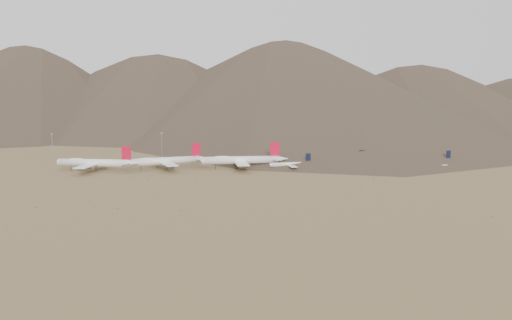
{
  "coord_description": "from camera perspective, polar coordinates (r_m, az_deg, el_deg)",
  "views": [
    {
      "loc": [
        -38.43,
        -462.01,
        71.59
      ],
      "look_at": [
        18.98,
        30.0,
        8.13
      ],
      "focal_mm": 40.0,
      "sensor_mm": 36.0,
      "label": 1
    }
  ],
  "objects": [
    {
      "name": "mast_far_west",
      "position": [
        603.23,
        -19.71,
        1.41
      ],
      "size": [
        2.0,
        0.6,
        25.7
      ],
      "color": "gray",
      "rests_on": "ground"
    },
    {
      "name": "desert_scrub",
      "position": [
        387.8,
        -5.54,
        -3.33
      ],
      "size": [
        434.05,
        173.21,
        0.79
      ],
      "color": "olive",
      "rests_on": "ground"
    },
    {
      "name": "ground",
      "position": [
        469.1,
        -1.88,
        -1.48
      ],
      "size": [
        3000.0,
        3000.0,
        0.0
      ],
      "primitive_type": "plane",
      "color": "#967E4D",
      "rests_on": "ground"
    },
    {
      "name": "mast_east",
      "position": [
        623.1,
        9.06,
        1.93
      ],
      "size": [
        2.0,
        0.6,
        25.7
      ],
      "color": "gray",
      "rests_on": "ground"
    },
    {
      "name": "narrowbody_b",
      "position": [
        517.55,
        8.78,
        -0.18
      ],
      "size": [
        46.88,
        33.56,
        15.46
      ],
      "rotation": [
        0.0,
        0.0,
        0.03
      ],
      "color": "white",
      "rests_on": "ground"
    },
    {
      "name": "narrowbody_a",
      "position": [
        500.05,
        3.61,
        -0.43
      ],
      "size": [
        41.62,
        30.05,
        13.74
      ],
      "rotation": [
        0.0,
        0.0,
        0.09
      ],
      "color": "white",
      "rests_on": "ground"
    },
    {
      "name": "mast_west",
      "position": [
        587.89,
        -9.4,
        1.6
      ],
      "size": [
        2.0,
        0.6,
        25.7
      ],
      "color": "gray",
      "rests_on": "ground"
    },
    {
      "name": "narrowbody_d",
      "position": [
        535.08,
        17.4,
        -0.21
      ],
      "size": [
        42.96,
        31.87,
        14.6
      ],
      "rotation": [
        0.0,
        0.0,
        0.29
      ],
      "color": "white",
      "rests_on": "ground"
    },
    {
      "name": "control_tower",
      "position": [
        589.76,
        0.05,
        0.85
      ],
      "size": [
        8.0,
        8.0,
        12.0
      ],
      "color": "tan",
      "rests_on": "ground"
    },
    {
      "name": "mountain_ridge",
      "position": [
        1364.81,
        -5.12,
        10.57
      ],
      "size": [
        4400.0,
        1000.0,
        300.0
      ],
      "color": "#4E3F2F",
      "rests_on": "ground"
    },
    {
      "name": "widebody_east",
      "position": [
        501.26,
        -1.44,
        0.01
      ],
      "size": [
        78.23,
        59.86,
        23.23
      ],
      "rotation": [
        0.0,
        0.0,
        0.02
      ],
      "color": "white",
      "rests_on": "ground"
    },
    {
      "name": "mast_centre",
      "position": [
        590.31,
        2.17,
        1.72
      ],
      "size": [
        2.0,
        0.6,
        25.7
      ],
      "color": "gray",
      "rests_on": "ground"
    },
    {
      "name": "widebody_west",
      "position": [
        504.99,
        -15.81,
        -0.26
      ],
      "size": [
        72.67,
        57.34,
        22.05
      ],
      "rotation": [
        0.0,
        0.0,
        -0.25
      ],
      "color": "white",
      "rests_on": "ground"
    },
    {
      "name": "narrowbody_c",
      "position": [
        527.92,
        11.9,
        -0.15
      ],
      "size": [
        41.99,
        31.03,
        14.18
      ],
      "rotation": [
        0.0,
        0.0,
        0.26
      ],
      "color": "white",
      "rests_on": "ground"
    },
    {
      "name": "widebody_centre",
      "position": [
        504.53,
        -9.03,
        -0.07
      ],
      "size": [
        71.81,
        57.08,
        22.09
      ],
      "rotation": [
        0.0,
        0.0,
        0.31
      ],
      "color": "white",
      "rests_on": "ground"
    },
    {
      "name": "mast_far_east",
      "position": [
        641.97,
        15.67,
        1.9
      ],
      "size": [
        2.0,
        0.6,
        25.7
      ],
      "color": "gray",
      "rests_on": "ground"
    }
  ]
}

